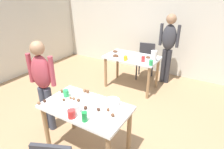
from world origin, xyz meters
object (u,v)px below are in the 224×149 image
object	(u,v)px
person_girl_near	(43,80)
soda_can	(84,117)
chair_far_table	(146,59)
person_adult_far	(168,43)
pitcher_far	(154,56)
dining_table_near	(86,114)
dining_table_far	(132,61)
mixing_bowl	(112,102)

from	to	relation	value
person_girl_near	soda_can	size ratio (longest dim) A/B	12.05
chair_far_table	person_adult_far	bearing A→B (deg)	-3.36
chair_far_table	pitcher_far	size ratio (longest dim) A/B	3.94
dining_table_near	person_adult_far	xyz separation A→B (m)	(0.27, 2.71, 0.35)
dining_table_far	mixing_bowl	size ratio (longest dim) A/B	5.90
soda_can	pitcher_far	bearing A→B (deg)	89.99
dining_table_far	soda_can	xyz separation A→B (m)	(0.50, -2.29, 0.17)
dining_table_far	soda_can	bearing A→B (deg)	-77.70
dining_table_far	dining_table_near	bearing A→B (deg)	-81.13
person_adult_far	pitcher_far	bearing A→B (deg)	-97.00
person_adult_far	mixing_bowl	distance (m)	2.51
person_adult_far	soda_can	world-z (taller)	person_adult_far
person_girl_near	soda_can	world-z (taller)	person_girl_near
person_adult_far	pitcher_far	size ratio (longest dim) A/B	7.33
pitcher_far	mixing_bowl	bearing A→B (deg)	-86.99
dining_table_near	pitcher_far	xyz separation A→B (m)	(0.18, 2.01, 0.23)
mixing_bowl	pitcher_far	world-z (taller)	pitcher_far
chair_far_table	mixing_bowl	bearing A→B (deg)	-78.19
dining_table_near	soda_can	size ratio (longest dim) A/B	9.24
dining_table_far	pitcher_far	distance (m)	0.55
chair_far_table	soda_can	xyz separation A→B (m)	(0.43, -2.98, 0.31)
soda_can	pitcher_far	distance (m)	2.26
soda_can	person_adult_far	bearing A→B (deg)	88.33
dining_table_far	chair_far_table	world-z (taller)	chair_far_table
dining_table_near	dining_table_far	size ratio (longest dim) A/B	0.98
person_adult_far	soda_can	distance (m)	2.96
dining_table_far	mixing_bowl	xyz separation A→B (m)	(0.60, -1.84, 0.15)
chair_far_table	dining_table_far	bearing A→B (deg)	-95.39
soda_can	pitcher_far	xyz separation A→B (m)	(0.00, 2.26, 0.05)
person_girl_near	pitcher_far	xyz separation A→B (m)	(1.02, 1.95, -0.02)
chair_far_table	mixing_bowl	xyz separation A→B (m)	(0.53, -2.53, 0.29)
person_girl_near	chair_far_table	bearing A→B (deg)	77.57
dining_table_near	person_girl_near	xyz separation A→B (m)	(-0.84, 0.06, 0.24)
person_girl_near	mixing_bowl	world-z (taller)	person_girl_near
dining_table_near	mixing_bowl	size ratio (longest dim) A/B	5.78
dining_table_far	person_adult_far	distance (m)	0.95
dining_table_far	person_girl_near	size ratio (longest dim) A/B	0.78
chair_far_table	soda_can	size ratio (longest dim) A/B	7.13
person_adult_far	chair_far_table	bearing A→B (deg)	176.64
mixing_bowl	dining_table_far	bearing A→B (deg)	107.91
dining_table_near	dining_table_far	xyz separation A→B (m)	(-0.32, 2.05, 0.00)
soda_can	dining_table_far	bearing A→B (deg)	102.30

